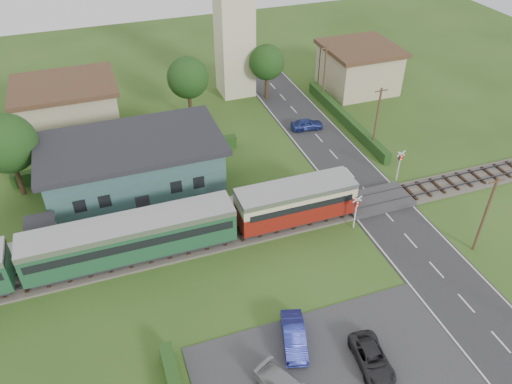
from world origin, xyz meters
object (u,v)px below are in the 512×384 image
object	(u,v)px
church_tower	(234,10)
pedestrian_far	(89,229)
crossing_signal_far	(400,161)
pedestrian_near	(209,203)
equipment_hut	(43,234)
car_park_dark	(372,358)
car_on_road	(307,124)
car_park_blue	(294,336)
crossing_signal_near	(356,208)
train	(88,247)
house_west	(68,106)
house_east	(359,67)
station_building	(134,166)

from	to	relation	value
church_tower	pedestrian_far	world-z (taller)	church_tower
crossing_signal_far	pedestrian_near	distance (m)	18.28
equipment_hut	car_park_dark	distance (m)	26.10
car_on_road	church_tower	bearing A→B (deg)	27.72
car_on_road	car_park_blue	size ratio (longest dim) A/B	0.88
crossing_signal_near	crossing_signal_far	world-z (taller)	same
church_tower	car_park_blue	distance (m)	39.49
train	car_on_road	size ratio (longest dim) A/B	12.10
house_west	car_park_dark	world-z (taller)	house_west
house_east	house_west	bearing A→B (deg)	178.36
station_building	equipment_hut	bearing A→B (deg)	-144.08
train	house_east	xyz separation A→B (m)	(34.77, 22.00, 0.62)
train	crossing_signal_near	size ratio (longest dim) A/B	13.18
crossing_signal_near	car_park_dark	xyz separation A→B (m)	(-5.36, -12.20, -1.50)
crossing_signal_near	church_tower	bearing A→B (deg)	92.82
car_on_road	pedestrian_far	world-z (taller)	pedestrian_far
house_west	equipment_hut	bearing A→B (deg)	-98.62
church_tower	pedestrian_far	distance (m)	31.41
equipment_hut	crossing_signal_near	xyz separation A→B (m)	(24.40, -5.61, 0.39)
equipment_hut	church_tower	world-z (taller)	church_tower
crossing_signal_far	car_on_road	bearing A→B (deg)	109.00
church_tower	house_east	xyz separation A→B (m)	(15.00, -4.00, -7.43)
equipment_hut	pedestrian_near	size ratio (longest dim) A/B	1.57
equipment_hut	crossing_signal_near	bearing A→B (deg)	-12.94
house_west	station_building	bearing A→B (deg)	-70.35
house_west	car_park_blue	world-z (taller)	house_west
car_on_road	pedestrian_near	world-z (taller)	pedestrian_near
house_east	car_park_dark	xyz separation A→B (m)	(-18.96, -36.61, -2.15)
car_park_dark	pedestrian_near	world-z (taller)	pedestrian_near
station_building	car_park_blue	size ratio (longest dim) A/B	3.94
train	house_west	size ratio (longest dim) A/B	4.00
house_east	car_park_blue	bearing A→B (deg)	-124.41
car_on_road	car_park_dark	size ratio (longest dim) A/B	0.88
train	car_park_blue	bearing A→B (deg)	-44.20
equipment_hut	pedestrian_near	bearing A→B (deg)	0.85
church_tower	house_west	bearing A→B (deg)	-171.47
train	pedestrian_near	xyz separation A→B (m)	(10.14, 3.40, -0.92)
pedestrian_near	pedestrian_far	world-z (taller)	pedestrian_far
house_east	car_park_blue	world-z (taller)	house_east
equipment_hut	car_park_dark	world-z (taller)	equipment_hut
equipment_hut	car_on_road	size ratio (longest dim) A/B	0.71
house_west	car_park_dark	size ratio (longest dim) A/B	2.66
church_tower	car_on_road	distance (m)	15.83
crossing_signal_far	pedestrian_near	bearing A→B (deg)	176.84
church_tower	pedestrian_far	xyz separation A→B (m)	(-19.58, -22.90, -8.86)
train	crossing_signal_far	distance (m)	28.47
house_east	car_park_dark	size ratio (longest dim) A/B	2.16
house_west	house_east	distance (m)	35.01
house_east	crossing_signal_far	bearing A→B (deg)	-108.08
pedestrian_near	church_tower	bearing A→B (deg)	-116.78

